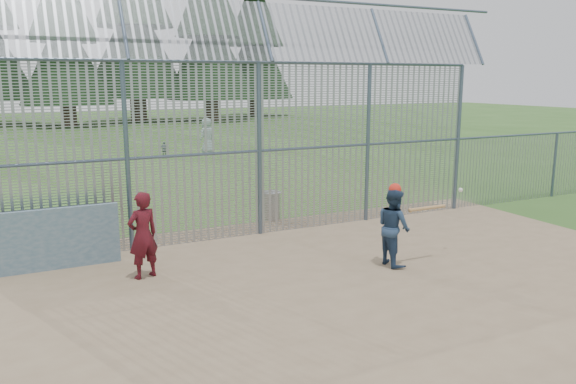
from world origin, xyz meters
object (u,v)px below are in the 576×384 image
dugout_wall (52,239)px  trash_can (271,206)px  onlooker (143,235)px  batter (394,227)px

dugout_wall → trash_can: bearing=18.2°
dugout_wall → onlooker: bearing=-39.6°
batter → trash_can: 4.49m
batter → onlooker: bearing=75.6°
dugout_wall → batter: batter is taller
onlooker → batter: bearing=145.2°
onlooker → trash_can: size_ratio=1.97×
onlooker → dugout_wall: bearing=-57.3°
batter → dugout_wall: bearing=69.3°
batter → onlooker: onlooker is taller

